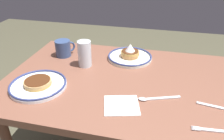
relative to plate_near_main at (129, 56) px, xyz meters
The scene contains 9 objects.
dining_table 0.26m from the plate_near_main, 90.71° to the left, with size 1.22×0.82×0.72m.
plate_near_main is the anchor object (origin of this frame).
plate_center_pancakes 0.57m from the plate_near_main, 47.15° to the left, with size 0.28×0.28×0.04m.
coffee_mug 0.41m from the plate_near_main, ahead, with size 0.11×0.11×0.10m.
drinking_glass 0.28m from the plate_near_main, 32.01° to the left, with size 0.08×0.08×0.15m.
paper_napkin 0.47m from the plate_near_main, 95.11° to the left, with size 0.15×0.14×0.00m, color white.
fork_near 0.68m from the plate_near_main, 127.84° to the left, with size 0.18×0.03×0.01m.
fork_far 0.61m from the plate_near_main, 140.05° to the left, with size 0.21×0.05×0.01m.
tea_spoon 0.42m from the plate_near_main, 114.17° to the left, with size 0.19×0.08×0.01m.
Camera 1 is at (-0.17, 0.97, 1.33)m, focal length 35.25 mm.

